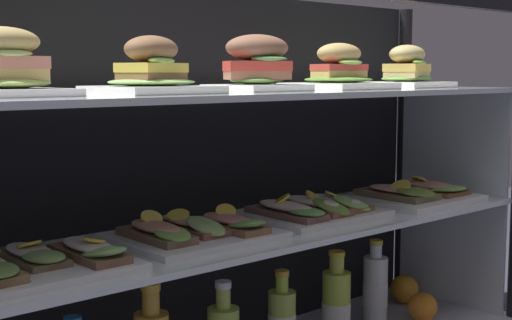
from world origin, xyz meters
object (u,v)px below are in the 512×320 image
Objects in this scene: open_sandwich_tray_near_right_corner at (312,209)px; plated_roll_sandwich_mid_right at (339,74)px; open_sandwich_tray_near_left_corner at (194,230)px; juice_bottle_front_right_end at (336,303)px; open_sandwich_tray_left_of_center at (415,194)px; plated_roll_sandwich_near_right_corner at (2,70)px; plated_roll_sandwich_center at (407,71)px; orange_fruit_near_left_post at (404,289)px; plated_roll_sandwich_left_of_center at (151,74)px; open_sandwich_tray_mid_left at (35,262)px; plated_roll_sandwich_near_left_corner at (257,67)px; juice_bottle_back_right at (375,288)px; orange_fruit_beside_bottles at (423,307)px.

plated_roll_sandwich_mid_right is at bearing 9.81° from open_sandwich_tray_near_right_corner.
open_sandwich_tray_near_left_corner is 1.43× the size of juice_bottle_front_right_end.
open_sandwich_tray_left_of_center is at bearing -9.68° from plated_roll_sandwich_mid_right.
plated_roll_sandwich_near_right_corner is 1.08m from plated_roll_sandwich_center.
orange_fruit_near_left_post is at bearing 32.87° from plated_roll_sandwich_center.
plated_roll_sandwich_left_of_center reaches higher than open_sandwich_tray_mid_left.
open_sandwich_tray_mid_left reaches higher than orange_fruit_near_left_post.
plated_roll_sandwich_mid_right is at bearing 0.70° from plated_roll_sandwich_near_left_corner.
orange_fruit_near_left_post is (0.34, 0.05, -0.05)m from juice_bottle_front_right_end.
open_sandwich_tray_mid_left is at bearing -173.13° from plated_roll_sandwich_left_of_center.
plated_roll_sandwich_center is (0.54, 0.01, -0.01)m from plated_roll_sandwich_near_left_corner.
plated_roll_sandwich_near_left_corner is 0.61m from open_sandwich_tray_left_of_center.
orange_fruit_near_left_post is at bearing 12.50° from juice_bottle_back_right.
open_sandwich_tray_near_left_corner is 1.43× the size of juice_bottle_back_right.
open_sandwich_tray_near_right_corner is 1.43× the size of juice_bottle_back_right.
juice_bottle_front_right_end is (0.12, 0.03, -0.26)m from open_sandwich_tray_near_right_corner.
plated_roll_sandwich_mid_right reaches higher than orange_fruit_beside_bottles.
open_sandwich_tray_near_right_corner is at bearing -171.48° from juice_bottle_back_right.
orange_fruit_beside_bottles is (0.27, -0.06, -0.61)m from plated_roll_sandwich_mid_right.
plated_roll_sandwich_near_right_corner is at bearing 179.38° from plated_roll_sandwich_center.
juice_bottle_back_right is at bearing 3.60° from plated_roll_sandwich_near_left_corner.
juice_bottle_front_right_end is 0.35m from orange_fruit_near_left_post.
plated_roll_sandwich_near_left_corner is 2.15× the size of orange_fruit_near_left_post.
plated_roll_sandwich_left_of_center is 0.27m from plated_roll_sandwich_near_left_corner.
open_sandwich_tray_mid_left is (0.02, -0.06, -0.32)m from plated_roll_sandwich_near_right_corner.
plated_roll_sandwich_center is 0.60× the size of open_sandwich_tray_near_left_corner.
plated_roll_sandwich_center reaches higher than plated_roll_sandwich_mid_right.
plated_roll_sandwich_near_right_corner is 1.00m from juice_bottle_front_right_end.
plated_roll_sandwich_near_left_corner is 0.93× the size of plated_roll_sandwich_center.
juice_bottle_back_right is (0.16, 0.01, 0.00)m from juice_bottle_front_right_end.
plated_roll_sandwich_center is (0.28, 0.01, 0.01)m from plated_roll_sandwich_mid_right.
plated_roll_sandwich_near_left_corner is 0.83m from orange_fruit_beside_bottles.
orange_fruit_near_left_post is at bearing 8.43° from juice_bottle_front_right_end.
open_sandwich_tray_near_right_corner is at bearing -0.19° from open_sandwich_tray_near_left_corner.
orange_fruit_near_left_post is (0.90, 0.07, -0.61)m from plated_roll_sandwich_left_of_center.
orange_fruit_near_left_post is (0.08, 0.05, -0.62)m from plated_roll_sandwich_center.
plated_roll_sandwich_center is at bearing -0.62° from plated_roll_sandwich_near_right_corner.
orange_fruit_beside_bottles is (0.02, -0.02, -0.30)m from open_sandwich_tray_left_of_center.
plated_roll_sandwich_near_right_corner reaches higher than plated_roll_sandwich_left_of_center.
plated_roll_sandwich_center is 0.79m from open_sandwich_tray_near_left_corner.
plated_roll_sandwich_near_right_corner is at bearing 176.50° from open_sandwich_tray_left_of_center.
plated_roll_sandwich_center is (0.81, 0.02, 0.01)m from plated_roll_sandwich_left_of_center.
open_sandwich_tray_near_left_corner is 0.68m from juice_bottle_back_right.
open_sandwich_tray_near_right_corner is at bearing -169.94° from orange_fruit_near_left_post.
plated_roll_sandwich_near_right_corner is at bearing 179.41° from juice_bottle_front_right_end.
plated_roll_sandwich_mid_right is at bearing 167.13° from orange_fruit_beside_bottles.
plated_roll_sandwich_mid_right is at bearing -140.15° from juice_bottle_front_right_end.
open_sandwich_tray_mid_left is (-0.79, -0.04, -0.31)m from plated_roll_sandwich_mid_right.
plated_roll_sandwich_mid_right reaches higher than orange_fruit_near_left_post.
plated_roll_sandwich_center reaches higher than open_sandwich_tray_left_of_center.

